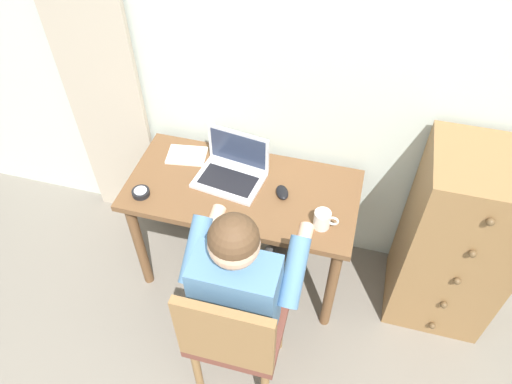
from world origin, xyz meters
TOP-DOWN VIEW (x-y plane):
  - wall_back at (0.00, 2.20)m, footprint 4.80×0.05m
  - curtain_panel at (-1.23, 2.13)m, footprint 0.46×0.03m
  - desk at (-0.35, 1.84)m, footprint 1.19×0.58m
  - dresser at (0.76, 1.91)m, footprint 0.51×0.49m
  - chair at (-0.20, 1.16)m, footprint 0.42×0.40m
  - person_seated at (-0.20, 1.34)m, footprint 0.53×0.59m
  - laptop at (-0.43, 1.91)m, footprint 0.37×0.30m
  - computer_mouse at (-0.15, 1.85)m, footprint 0.10×0.12m
  - desk_clock at (-0.84, 1.66)m, footprint 0.09×0.09m
  - notebook_pad at (-0.71, 1.99)m, footprint 0.23×0.18m
  - coffee_mug at (0.08, 1.70)m, footprint 0.12×0.08m

SIDE VIEW (x-z plane):
  - chair at x=-0.20m, z-range 0.06..0.95m
  - dresser at x=0.76m, z-range 0.00..1.11m
  - desk at x=-0.35m, z-range 0.25..0.97m
  - person_seated at x=-0.20m, z-range 0.08..1.29m
  - notebook_pad at x=-0.71m, z-range 0.72..0.73m
  - desk_clock at x=-0.84m, z-range 0.72..0.75m
  - computer_mouse at x=-0.15m, z-range 0.72..0.75m
  - coffee_mug at x=0.08m, z-range 0.72..0.82m
  - laptop at x=-0.43m, z-range 0.65..0.89m
  - curtain_panel at x=-1.23m, z-range 0.00..2.29m
  - wall_back at x=0.00m, z-range 0.00..2.50m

